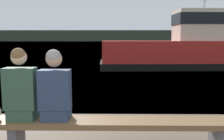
% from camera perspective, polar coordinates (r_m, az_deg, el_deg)
% --- Properties ---
extents(water_surface, '(240.00, 240.00, 0.00)m').
position_cam_1_polar(water_surface, '(125.25, 0.54, 6.42)').
color(water_surface, '#386084').
rests_on(water_surface, ground).
extents(far_shoreline, '(600.00, 12.00, 6.92)m').
position_cam_1_polar(far_shoreline, '(163.13, 0.60, 7.81)').
color(far_shoreline, '#384233').
rests_on(far_shoreline, ground).
extents(bench_main, '(6.41, 0.43, 0.46)m').
position_cam_1_polar(bench_main, '(3.95, -21.06, -11.71)').
color(bench_main, brown).
rests_on(bench_main, ground).
extents(person_left, '(0.44, 0.36, 1.04)m').
position_cam_1_polar(person_left, '(3.77, -20.15, -3.92)').
color(person_left, '#2D4C3D').
rests_on(person_left, bench_main).
extents(person_right, '(0.44, 0.37, 1.02)m').
position_cam_1_polar(person_right, '(3.63, -12.89, -4.14)').
color(person_right, navy).
rests_on(person_right, bench_main).
extents(tugboat_red, '(11.18, 3.50, 6.56)m').
position_cam_1_polar(tugboat_red, '(14.83, 19.73, 4.39)').
color(tugboat_red, red).
rests_on(tugboat_red, water_surface).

